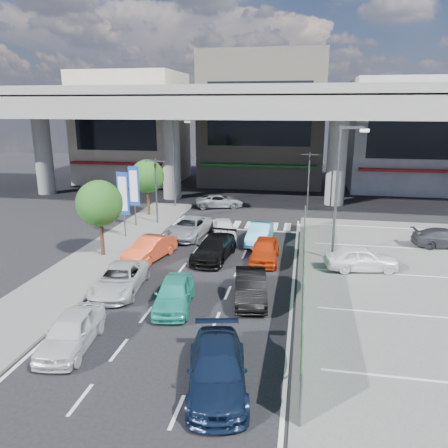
% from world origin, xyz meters
% --- Properties ---
extents(ground, '(120.00, 120.00, 0.00)m').
position_xyz_m(ground, '(0.00, 0.00, 0.00)').
color(ground, black).
rests_on(ground, ground).
extents(parking_lot, '(12.00, 28.00, 0.06)m').
position_xyz_m(parking_lot, '(11.00, 2.00, 0.03)').
color(parking_lot, '#585956').
rests_on(parking_lot, ground).
extents(sidewalk_left, '(4.00, 30.00, 0.12)m').
position_xyz_m(sidewalk_left, '(-7.00, 4.00, 0.06)').
color(sidewalk_left, '#585956').
rests_on(sidewalk_left, ground).
extents(fence_run, '(0.16, 22.00, 1.80)m').
position_xyz_m(fence_run, '(5.30, 1.00, 0.90)').
color(fence_run, '#21612C').
rests_on(fence_run, ground).
extents(expressway, '(64.00, 14.00, 10.75)m').
position_xyz_m(expressway, '(0.00, 22.00, 8.76)').
color(expressway, slate).
rests_on(expressway, ground).
extents(building_west, '(12.00, 10.90, 13.00)m').
position_xyz_m(building_west, '(-16.00, 31.97, 6.49)').
color(building_west, '#A99D88').
rests_on(building_west, ground).
extents(building_center, '(14.00, 10.90, 15.00)m').
position_xyz_m(building_center, '(0.00, 32.97, 7.49)').
color(building_center, gray).
rests_on(building_center, ground).
extents(building_east, '(12.00, 10.90, 12.00)m').
position_xyz_m(building_east, '(16.00, 31.97, 5.99)').
color(building_east, gray).
rests_on(building_east, ground).
extents(traffic_light_left, '(1.60, 1.24, 5.20)m').
position_xyz_m(traffic_light_left, '(-6.20, 12.00, 3.94)').
color(traffic_light_left, '#595B60').
rests_on(traffic_light_left, ground).
extents(traffic_light_right, '(1.60, 1.24, 5.20)m').
position_xyz_m(traffic_light_right, '(5.50, 19.00, 3.94)').
color(traffic_light_right, '#595B60').
rests_on(traffic_light_right, ground).
extents(street_lamp_right, '(1.65, 0.22, 8.00)m').
position_xyz_m(street_lamp_right, '(7.17, 6.00, 4.77)').
color(street_lamp_right, '#595B60').
rests_on(street_lamp_right, ground).
extents(street_lamp_left, '(1.65, 0.22, 8.00)m').
position_xyz_m(street_lamp_left, '(-6.33, 18.00, 4.77)').
color(street_lamp_left, '#595B60').
rests_on(street_lamp_left, ground).
extents(signboard_near, '(0.80, 0.14, 4.70)m').
position_xyz_m(signboard_near, '(-7.20, 7.99, 3.06)').
color(signboard_near, '#595B60').
rests_on(signboard_near, ground).
extents(signboard_far, '(0.80, 0.14, 4.70)m').
position_xyz_m(signboard_far, '(-7.60, 10.99, 3.06)').
color(signboard_far, '#595B60').
rests_on(signboard_far, ground).
extents(tree_near, '(2.80, 2.80, 4.80)m').
position_xyz_m(tree_near, '(-7.00, 4.00, 3.39)').
color(tree_near, '#382314').
rests_on(tree_near, ground).
extents(tree_far, '(2.80, 2.80, 4.80)m').
position_xyz_m(tree_far, '(-7.80, 14.50, 3.39)').
color(tree_far, '#382314').
rests_on(tree_far, ground).
extents(van_white_back_left, '(2.07, 4.21, 1.38)m').
position_xyz_m(van_white_back_left, '(-3.45, -6.15, 0.69)').
color(van_white_back_left, silver).
rests_on(van_white_back_left, ground).
extents(minivan_navy_back, '(2.85, 5.05, 1.38)m').
position_xyz_m(minivan_navy_back, '(2.57, -7.57, 0.69)').
color(minivan_navy_back, '#0F1A32').
rests_on(minivan_navy_back, ground).
extents(sedan_white_mid_left, '(2.59, 4.82, 1.29)m').
position_xyz_m(sedan_white_mid_left, '(-3.81, -0.76, 0.64)').
color(sedan_white_mid_left, silver).
rests_on(sedan_white_mid_left, ground).
extents(taxi_teal_mid, '(2.19, 4.24, 1.38)m').
position_xyz_m(taxi_teal_mid, '(-0.57, -2.05, 0.69)').
color(taxi_teal_mid, teal).
rests_on(taxi_teal_mid, ground).
extents(hatch_black_mid_right, '(2.04, 4.35, 1.38)m').
position_xyz_m(hatch_black_mid_right, '(2.82, -0.63, 0.69)').
color(hatch_black_mid_right, black).
rests_on(hatch_black_mid_right, ground).
extents(taxi_orange_left, '(2.39, 4.41, 1.38)m').
position_xyz_m(taxi_orange_left, '(-3.92, 4.00, 0.69)').
color(taxi_orange_left, '#ED4922').
rests_on(taxi_orange_left, ground).
extents(sedan_black_mid, '(2.41, 4.93, 1.38)m').
position_xyz_m(sedan_black_mid, '(-0.09, 4.82, 0.69)').
color(sedan_black_mid, black).
rests_on(sedan_black_mid, ground).
extents(taxi_orange_right, '(1.66, 4.06, 1.38)m').
position_xyz_m(taxi_orange_right, '(2.98, 4.99, 0.69)').
color(taxi_orange_right, red).
rests_on(taxi_orange_right, ground).
extents(wagon_silver_front_left, '(2.78, 5.15, 1.37)m').
position_xyz_m(wagon_silver_front_left, '(-2.83, 9.09, 0.69)').
color(wagon_silver_front_left, '#B3B7BB').
rests_on(wagon_silver_front_left, ground).
extents(sedan_white_front_mid, '(2.44, 4.10, 1.31)m').
position_xyz_m(sedan_white_front_mid, '(-0.34, 9.42, 0.65)').
color(sedan_white_front_mid, silver).
rests_on(sedan_white_front_mid, ground).
extents(kei_truck_front_right, '(1.63, 4.14, 1.34)m').
position_xyz_m(kei_truck_front_right, '(2.30, 8.54, 0.67)').
color(kei_truck_front_right, '#56C6F5').
rests_on(kei_truck_front_right, ground).
extents(crossing_wagon_silver, '(4.78, 3.11, 1.22)m').
position_xyz_m(crossing_wagon_silver, '(-2.51, 18.77, 0.61)').
color(crossing_wagon_silver, '#A2A5A9').
rests_on(crossing_wagon_silver, ground).
extents(parked_sedan_white, '(4.27, 2.26, 1.38)m').
position_xyz_m(parked_sedan_white, '(8.50, 4.35, 0.75)').
color(parked_sedan_white, white).
rests_on(parked_sedan_white, parking_lot).
extents(parked_sedan_dgrey, '(4.34, 2.01, 1.23)m').
position_xyz_m(parked_sedan_dgrey, '(14.46, 9.67, 0.67)').
color(parked_sedan_dgrey, '#333339').
rests_on(parked_sedan_dgrey, parking_lot).
extents(traffic_cone, '(0.37, 0.37, 0.64)m').
position_xyz_m(traffic_cone, '(7.33, 4.19, 0.38)').
color(traffic_cone, '#F9430D').
rests_on(traffic_cone, parking_lot).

